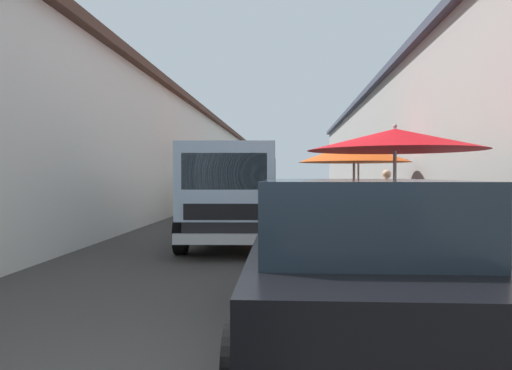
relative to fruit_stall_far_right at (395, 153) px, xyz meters
name	(u,v)px	position (x,y,z in m)	size (l,w,h in m)	color
ground	(281,219)	(8.45, 1.94, -1.84)	(90.00, 90.00, 0.00)	#3D3A38
building_left_whitewash	(96,153)	(10.70, 9.36, 0.51)	(49.80, 7.50, 4.69)	silver
building_right_concrete	(479,143)	(10.70, -5.48, 0.87)	(49.80, 7.50, 5.41)	gray
fruit_stall_far_right	(395,153)	(0.00, 0.00, 0.00)	(2.78, 2.78, 2.30)	#9E9EA3
fruit_stall_near_left	(226,171)	(13.41, 4.50, -0.18)	(2.63, 2.63, 2.12)	#9E9EA3
fruit_stall_near_right	(358,162)	(6.23, -0.31, 0.03)	(2.78, 2.78, 2.32)	#9E9EA3
fruit_stall_far_left	(354,162)	(2.64, 0.29, -0.08)	(2.39, 2.39, 2.27)	#9E9EA3
fruit_stall_mid_lane	(236,167)	(8.68, 3.52, -0.07)	(2.59, 2.59, 2.27)	#9E9EA3
hatchback_car	(351,261)	(-3.42, 1.12, -1.10)	(3.93, 1.97, 1.45)	black
delivery_truck	(230,197)	(1.83, 2.86, -0.80)	(5.01, 2.17, 2.08)	black
vendor_by_crates	(386,198)	(3.74, -0.64, -0.91)	(0.22, 0.65, 1.62)	#232328
parked_scooter	(194,207)	(7.36, 4.72, -1.39)	(1.69, 0.39, 1.14)	black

